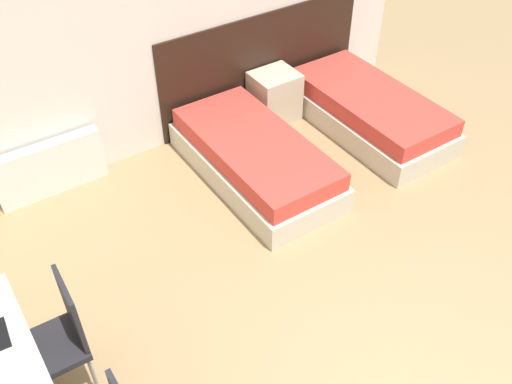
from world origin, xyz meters
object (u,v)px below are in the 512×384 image
(nightstand, at_px, (274,97))
(chair_near_laptop, at_px, (59,336))
(bed_near_window, at_px, (255,159))
(bed_near_door, at_px, (369,111))

(nightstand, xyz_separation_m, chair_near_laptop, (-2.99, -1.86, 0.24))
(nightstand, bearing_deg, bed_near_window, -135.50)
(bed_near_window, height_order, bed_near_door, same)
(bed_near_door, bearing_deg, chair_near_laptop, -162.94)
(bed_near_window, height_order, chair_near_laptop, chair_near_laptop)
(chair_near_laptop, bearing_deg, bed_near_window, 28.77)
(bed_near_door, height_order, nightstand, nightstand)
(bed_near_door, distance_m, chair_near_laptop, 3.90)
(nightstand, bearing_deg, chair_near_laptop, -148.10)
(bed_near_window, distance_m, bed_near_door, 1.46)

